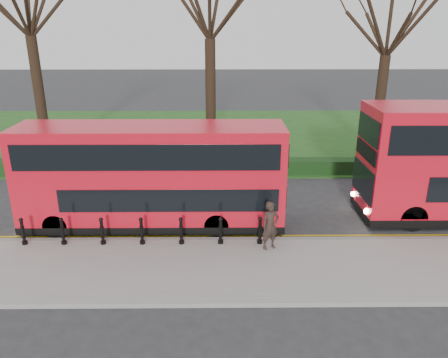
{
  "coord_description": "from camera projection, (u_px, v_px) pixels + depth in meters",
  "views": [
    {
      "loc": [
        2.56,
        -15.67,
        7.92
      ],
      "look_at": [
        2.7,
        0.5,
        2.0
      ],
      "focal_mm": 35.0,
      "sensor_mm": 36.0,
      "label": 1
    }
  ],
  "objects": [
    {
      "name": "ground",
      "position": [
        157.0,
        230.0,
        17.42
      ],
      "size": [
        120.0,
        120.0,
        0.0
      ],
      "primitive_type": "plane",
      "color": "#28282B",
      "rests_on": "ground"
    },
    {
      "name": "pavement",
      "position": [
        144.0,
        269.0,
        14.57
      ],
      "size": [
        60.0,
        4.0,
        0.15
      ],
      "primitive_type": "cube",
      "color": "gray",
      "rests_on": "ground"
    },
    {
      "name": "kerb",
      "position": [
        153.0,
        241.0,
        16.45
      ],
      "size": [
        60.0,
        0.25,
        0.16
      ],
      "primitive_type": "cube",
      "color": "slate",
      "rests_on": "ground"
    },
    {
      "name": "grass_verge",
      "position": [
        185.0,
        136.0,
        31.49
      ],
      "size": [
        60.0,
        18.0,
        0.06
      ],
      "primitive_type": "cube",
      "color": "#194517",
      "rests_on": "ground"
    },
    {
      "name": "hedge",
      "position": [
        173.0,
        167.0,
        23.66
      ],
      "size": [
        60.0,
        0.9,
        0.8
      ],
      "primitive_type": "cube",
      "color": "black",
      "rests_on": "ground"
    },
    {
      "name": "yellow_line_outer",
      "position": [
        154.0,
        239.0,
        16.76
      ],
      "size": [
        60.0,
        0.1,
        0.01
      ],
      "primitive_type": "cube",
      "color": "yellow",
      "rests_on": "ground"
    },
    {
      "name": "yellow_line_inner",
      "position": [
        155.0,
        236.0,
        16.94
      ],
      "size": [
        60.0,
        0.1,
        0.01
      ],
      "primitive_type": "cube",
      "color": "yellow",
      "rests_on": "ground"
    },
    {
      "name": "tree_right",
      "position": [
        390.0,
        19.0,
        24.17
      ],
      "size": [
        7.0,
        7.0,
        10.94
      ],
      "color": "black",
      "rests_on": "ground"
    },
    {
      "name": "bollard_row",
      "position": [
        142.0,
        231.0,
        15.92
      ],
      "size": [
        8.8,
        0.15,
        1.0
      ],
      "color": "black",
      "rests_on": "pavement"
    },
    {
      "name": "bus_lead",
      "position": [
        152.0,
        177.0,
        17.21
      ],
      "size": [
        10.38,
        2.38,
        4.13
      ],
      "color": "red",
      "rests_on": "ground"
    },
    {
      "name": "pedestrian",
      "position": [
        270.0,
        226.0,
        15.48
      ],
      "size": [
        0.77,
        0.66,
        1.79
      ],
      "primitive_type": "imported",
      "rotation": [
        0.0,
        0.0,
        0.42
      ],
      "color": "#2C211C",
      "rests_on": "pavement"
    }
  ]
}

